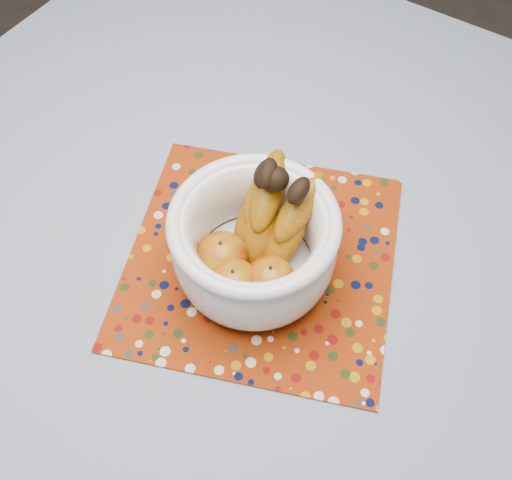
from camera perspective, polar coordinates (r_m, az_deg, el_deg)
table at (r=1.09m, az=-1.44°, el=0.97°), size 1.20×1.20×0.75m
tablecloth at (r=1.02m, az=-1.53°, el=3.55°), size 1.32×1.32×0.01m
placemat at (r=0.95m, az=0.47°, el=-1.83°), size 0.53×0.53×0.00m
fruit_bowl at (r=0.87m, az=0.24°, el=0.41°), size 0.24×0.26×0.19m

